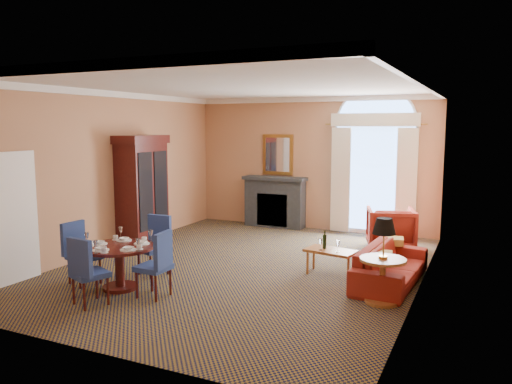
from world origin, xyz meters
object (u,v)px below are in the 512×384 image
at_px(sofa, 391,265).
at_px(armoire, 142,192).
at_px(dining_table, 119,256).
at_px(coffee_table, 330,251).
at_px(side_table, 383,252).
at_px(armchair, 391,228).

bearing_deg(sofa, armoire, 88.55).
distance_m(armoire, dining_table, 2.99).
height_order(dining_table, sofa, dining_table).
distance_m(armoire, coffee_table, 4.32).
xyz_separation_m(dining_table, side_table, (3.82, 1.09, 0.22)).
xyz_separation_m(armoire, armchair, (4.86, 1.81, -0.69)).
xyz_separation_m(dining_table, armchair, (3.36, 4.33, -0.09)).
height_order(armchair, coffee_table, armchair).
bearing_deg(side_table, sofa, 92.99).
bearing_deg(side_table, coffee_table, 136.10).
bearing_deg(coffee_table, armchair, 84.34).
relative_size(armoire, sofa, 1.14).
xyz_separation_m(coffee_table, side_table, (1.08, -1.04, 0.34)).
relative_size(dining_table, coffee_table, 1.20).
distance_m(dining_table, armchair, 5.48).
relative_size(armoire, dining_table, 2.13).
distance_m(armchair, coffee_table, 2.28).
bearing_deg(dining_table, armchair, 52.18).
relative_size(dining_table, sofa, 0.53).
distance_m(armchair, side_table, 3.29).
bearing_deg(sofa, armchair, 13.74).
bearing_deg(side_table, armoire, 165.01).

